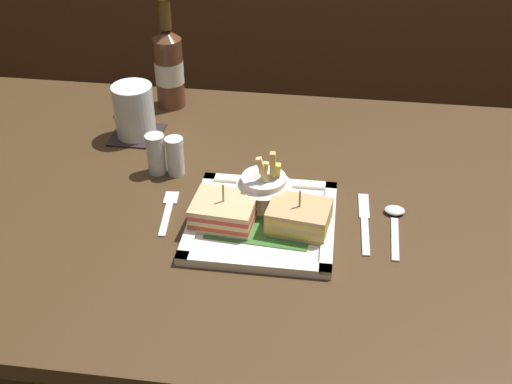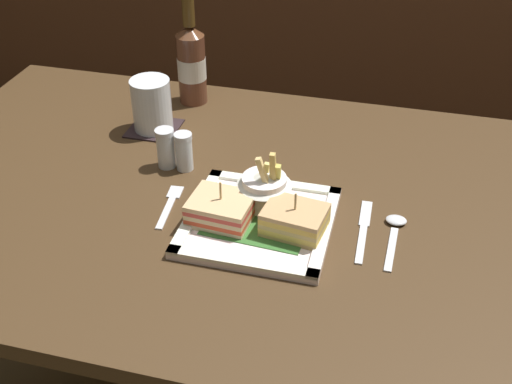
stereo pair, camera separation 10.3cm
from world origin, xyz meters
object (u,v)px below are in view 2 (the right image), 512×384
object	(u,v)px
salt_shaker	(166,150)
square_plate	(259,222)
sandwich_half_right	(295,220)
dining_table	(253,249)
knife	(364,228)
water_glass	(152,108)
spoon	(395,228)
fork	(170,204)
sandwich_half_left	(221,209)
beer_bottle	(191,62)
pepper_shaker	(184,154)
fries_cup	(264,186)

from	to	relation	value
salt_shaker	square_plate	bearing A→B (deg)	-31.90
square_plate	sandwich_half_right	distance (m)	0.07
dining_table	salt_shaker	world-z (taller)	salt_shaker
knife	salt_shaker	world-z (taller)	salt_shaker
water_glass	spoon	bearing A→B (deg)	-22.91
sandwich_half_right	salt_shaker	distance (m)	0.31
water_glass	fork	distance (m)	0.28
sandwich_half_left	fork	distance (m)	0.11
sandwich_half_left	fork	bearing A→B (deg)	163.81
beer_bottle	salt_shaker	xyz separation A→B (m)	(0.04, -0.27, -0.06)
square_plate	sandwich_half_right	world-z (taller)	sandwich_half_right
water_glass	knife	bearing A→B (deg)	-25.93
water_glass	pepper_shaker	world-z (taller)	water_glass
dining_table	water_glass	distance (m)	0.36
pepper_shaker	square_plate	bearing A→B (deg)	-36.81
water_glass	square_plate	bearing A→B (deg)	-41.59
water_glass	fork	bearing A→B (deg)	-62.39
fork	square_plate	bearing A→B (deg)	-6.21
fries_cup	sandwich_half_left	bearing A→B (deg)	-135.56
sandwich_half_right	fries_cup	xyz separation A→B (m)	(-0.06, 0.06, 0.02)
fries_cup	water_glass	distance (m)	0.36
water_glass	salt_shaker	bearing A→B (deg)	-58.44
sandwich_half_right	knife	distance (m)	0.12
sandwich_half_left	pepper_shaker	distance (m)	0.19
sandwich_half_right	beer_bottle	world-z (taller)	beer_bottle
fries_cup	knife	size ratio (longest dim) A/B	0.66
salt_shaker	fork	bearing A→B (deg)	-67.01
water_glass	fork	size ratio (longest dim) A/B	0.85
knife	salt_shaker	size ratio (longest dim) A/B	2.13
water_glass	knife	xyz separation A→B (m)	(0.46, -0.22, -0.05)
fries_cup	square_plate	bearing A→B (deg)	-86.71
sandwich_half_left	water_glass	world-z (taller)	water_glass
sandwich_half_right	pepper_shaker	xyz separation A→B (m)	(-0.24, 0.15, 0.00)
fork	water_glass	bearing A→B (deg)	117.61
sandwich_half_right	fork	distance (m)	0.23
dining_table	sandwich_half_right	distance (m)	0.20
dining_table	beer_bottle	size ratio (longest dim) A/B	5.50
sandwich_half_right	salt_shaker	size ratio (longest dim) A/B	1.37
water_glass	dining_table	bearing A→B (deg)	-35.22
fries_cup	water_glass	bearing A→B (deg)	143.62
dining_table	spoon	distance (m)	0.28
water_glass	salt_shaker	distance (m)	0.15
square_plate	spoon	bearing A→B (deg)	10.86
fries_cup	salt_shaker	bearing A→B (deg)	157.52
fries_cup	beer_bottle	bearing A→B (deg)	125.20
fork	knife	distance (m)	0.34
sandwich_half_right	fries_cup	bearing A→B (deg)	138.01
beer_bottle	salt_shaker	size ratio (longest dim) A/B	3.15
water_glass	pepper_shaker	xyz separation A→B (m)	(0.11, -0.13, -0.02)
dining_table	water_glass	xyz separation A→B (m)	(-0.26, 0.18, 0.17)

